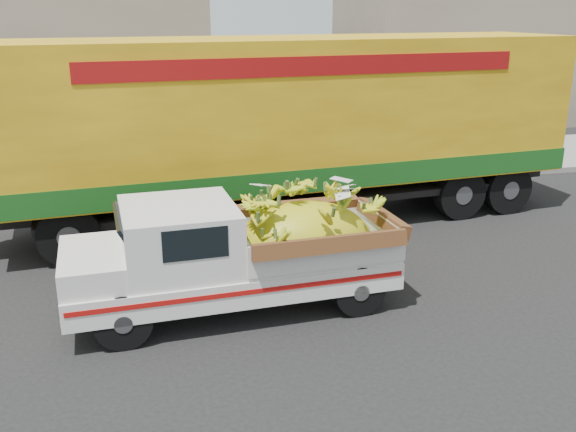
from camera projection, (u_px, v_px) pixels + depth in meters
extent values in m
plane|color=black|center=(249.00, 318.00, 9.43)|extent=(100.00, 100.00, 0.00)
cube|color=gray|center=(200.00, 192.00, 15.61)|extent=(60.00, 0.25, 0.15)
cube|color=gray|center=(192.00, 172.00, 17.55)|extent=(60.00, 4.00, 0.14)
cube|color=gray|center=(518.00, 42.00, 26.12)|extent=(14.00, 6.00, 6.00)
cylinder|color=black|center=(123.00, 321.00, 8.51)|extent=(0.79, 0.27, 0.78)
cylinder|color=black|center=(117.00, 278.00, 9.87)|extent=(0.79, 0.27, 0.78)
cylinder|color=black|center=(359.00, 290.00, 9.45)|extent=(0.79, 0.27, 0.78)
cylinder|color=black|center=(324.00, 254.00, 10.81)|extent=(0.79, 0.27, 0.78)
cube|color=silver|center=(232.00, 273.00, 9.59)|extent=(4.92, 2.03, 0.40)
cube|color=#A50F0C|center=(245.00, 293.00, 8.77)|extent=(4.72, 0.30, 0.07)
cube|color=silver|center=(66.00, 300.00, 8.97)|extent=(0.21, 1.71, 0.14)
cube|color=silver|center=(92.00, 264.00, 8.93)|extent=(0.97, 1.69, 0.37)
cube|color=silver|center=(180.00, 237.00, 9.18)|extent=(1.69, 1.77, 0.92)
cube|color=black|center=(196.00, 244.00, 8.39)|extent=(0.87, 0.06, 0.43)
cube|color=silver|center=(310.00, 236.00, 9.79)|extent=(2.46, 1.88, 0.52)
ellipsoid|color=gold|center=(303.00, 243.00, 9.79)|extent=(2.21, 1.52, 1.31)
cylinder|color=black|center=(507.00, 189.00, 14.13)|extent=(1.13, 0.43, 1.10)
cylinder|color=black|center=(456.00, 168.00, 15.93)|extent=(1.13, 0.43, 1.10)
cylinder|color=black|center=(460.00, 194.00, 13.76)|extent=(1.13, 0.43, 1.10)
cylinder|color=black|center=(413.00, 172.00, 15.56)|extent=(1.13, 0.43, 1.10)
cylinder|color=black|center=(69.00, 235.00, 11.26)|extent=(1.13, 0.43, 1.10)
cylinder|color=black|center=(67.00, 204.00, 13.06)|extent=(1.13, 0.43, 1.10)
cube|color=black|center=(291.00, 186.00, 13.49)|extent=(12.04, 2.19, 0.36)
cube|color=gold|center=(291.00, 110.00, 13.00)|extent=(11.95, 3.66, 2.84)
cube|color=#165017|center=(291.00, 166.00, 13.36)|extent=(12.01, 3.69, 0.45)
cube|color=maroon|center=(314.00, 66.00, 11.57)|extent=(8.36, 0.86, 0.35)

